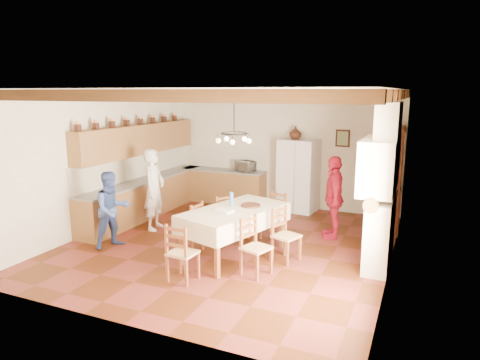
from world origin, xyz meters
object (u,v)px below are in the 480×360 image
object	(u,v)px
chair_left_far	(219,217)
person_woman_blue	(112,210)
dining_table	(234,213)
chair_end_far	(273,216)
chair_left_near	(189,227)
hutch	(389,179)
refrigerator	(299,175)
chair_right_far	(286,235)
chair_end_near	(183,252)
person_woman_red	(334,197)
chair_right_near	(256,247)
microwave	(245,166)
person_man	(154,190)

from	to	relation	value
chair_left_far	person_woman_blue	world-z (taller)	person_woman_blue
dining_table	chair_end_far	xyz separation A→B (m)	(0.34, 1.16, -0.33)
dining_table	chair_left_near	bearing A→B (deg)	-171.24
dining_table	hutch	bearing A→B (deg)	49.32
refrigerator	person_woman_blue	bearing A→B (deg)	-115.69
refrigerator	chair_left_near	world-z (taller)	refrigerator
hutch	chair_right_far	distance (m)	3.11
chair_end_far	chair_right_far	bearing A→B (deg)	-38.63
chair_end_near	chair_end_far	xyz separation A→B (m)	(0.66, 2.44, 0.00)
chair_right_far	person_woman_red	bearing A→B (deg)	3.84
dining_table	chair_right_far	world-z (taller)	chair_right_far
chair_left_near	chair_end_far	size ratio (longest dim) A/B	1.00
hutch	dining_table	xyz separation A→B (m)	(-2.41, -2.81, -0.31)
chair_right_near	microwave	bearing A→B (deg)	43.59
dining_table	person_woman_red	bearing A→B (deg)	50.48
hutch	chair_left_near	distance (m)	4.45
chair_right_far	chair_left_near	bearing A→B (deg)	119.58
chair_end_near	person_woman_blue	size ratio (longest dim) A/B	0.65
chair_end_far	microwave	world-z (taller)	microwave
chair_left_near	person_man	world-z (taller)	person_man
chair_end_near	person_man	size ratio (longest dim) A/B	0.54
chair_right_far	person_man	bearing A→B (deg)	100.22
hutch	dining_table	size ratio (longest dim) A/B	0.99
hutch	person_man	world-z (taller)	hutch
dining_table	chair_left_near	distance (m)	0.93
chair_end_near	person_woman_blue	bearing A→B (deg)	-17.42
chair_right_far	person_woman_red	xyz separation A→B (m)	(0.49, 1.60, 0.37)
dining_table	person_man	size ratio (longest dim) A/B	1.28
chair_left_near	chair_right_far	bearing A→B (deg)	102.86
person_woman_blue	chair_left_far	bearing A→B (deg)	-31.28
chair_right_far	microwave	size ratio (longest dim) A/B	1.95
chair_right_near	microwave	xyz separation A→B (m)	(-1.91, 4.07, 0.56)
chair_left_far	refrigerator	bearing A→B (deg)	-167.30
person_woman_blue	hutch	bearing A→B (deg)	-31.64
dining_table	person_man	distance (m)	2.36
person_woman_blue	chair_right_near	bearing A→B (deg)	-68.65
refrigerator	chair_end_near	distance (m)	4.80
chair_right_far	person_woman_red	world-z (taller)	person_woman_red
chair_end_near	microwave	world-z (taller)	microwave
chair_end_far	person_man	bearing A→B (deg)	-150.46
chair_right_near	microwave	world-z (taller)	microwave
hutch	chair_left_near	bearing A→B (deg)	-141.73
person_man	person_woman_red	size ratio (longest dim) A/B	1.04
chair_end_far	chair_left_far	bearing A→B (deg)	-134.17
chair_left_far	microwave	size ratio (longest dim) A/B	1.95
refrigerator	chair_right_far	xyz separation A→B (m)	(0.73, -3.33, -0.42)
hutch	person_man	bearing A→B (deg)	-159.75
chair_left_near	chair_right_far	xyz separation A→B (m)	(1.81, 0.27, 0.00)
dining_table	chair_end_near	size ratio (longest dim) A/B	2.35
chair_end_far	person_woman_blue	distance (m)	3.16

